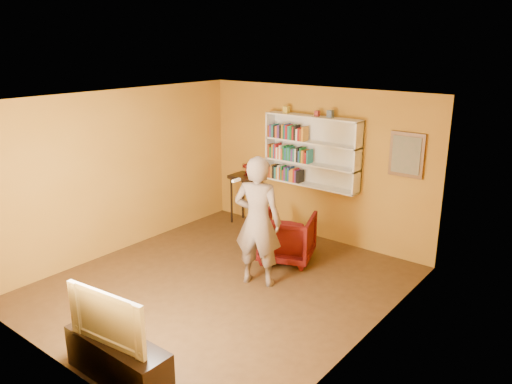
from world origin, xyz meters
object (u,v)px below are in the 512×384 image
Objects in this scene: bookshelf at (313,151)px; console_table at (246,184)px; person at (258,222)px; armchair at (287,237)px; tv_cabinet at (118,359)px; ruby_lustre at (246,167)px; television at (114,315)px.

bookshelf is 1.61m from console_table.
console_table is 2.56m from person.
armchair is 1.11m from person.
armchair is 0.44× the size of person.
tv_cabinet is (0.34, -3.57, -0.15)m from armchair.
person is (0.14, -0.94, 0.57)m from armchair.
person is at bearing -46.94° from ruby_lustre.
bookshelf is at bearing 96.85° from tv_cabinet.
armchair is 3.61m from television.
console_table is 4.93m from tv_cabinet.
console_table is 4.19× the size of ruby_lustre.
armchair is 0.83× the size of television.
console_table is at bearing 106.90° from television.
tv_cabinet is at bearing -66.63° from ruby_lustre.
armchair is at bearing -100.76° from person.
bookshelf reaches higher than person.
armchair is at bearing -78.46° from bookshelf.
ruby_lustre reaches higher than tv_cabinet.
bookshelf is 1.75× the size of television.
bookshelf is 1.87× the size of console_table.
tv_cabinet is at bearing -66.63° from console_table.
person reaches higher than tv_cabinet.
tv_cabinet is at bearing 74.31° from armchair.
console_table is 0.50× the size of person.
person is at bearing -46.94° from console_table.
person is (1.74, -1.87, -0.16)m from ruby_lustre.
console_table is 0.73× the size of tv_cabinet.
armchair is at bearing -29.96° from console_table.
ruby_lustre is (0.00, 0.00, 0.33)m from console_table.
person is at bearing 94.34° from tv_cabinet.
ruby_lustre is at bearing 113.37° from tv_cabinet.
console_table is at bearing 113.37° from tv_cabinet.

